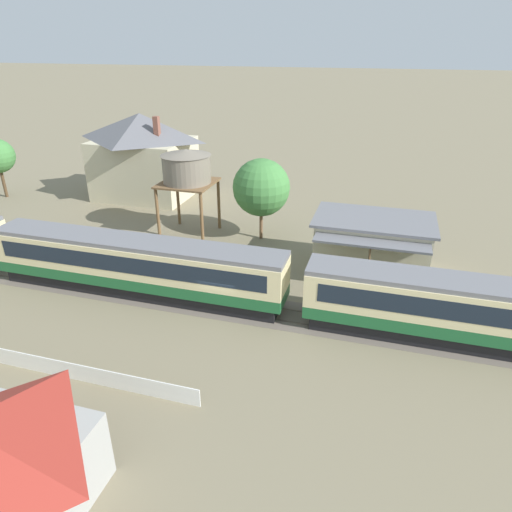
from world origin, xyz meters
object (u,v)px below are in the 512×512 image
object	(u,v)px
water_tower	(187,168)
passenger_train	(140,264)
station_house_grey_roof	(143,155)
yard_tree_2	(261,188)
station_building	(372,245)

from	to	relation	value
water_tower	passenger_train	bearing A→B (deg)	-83.99
station_house_grey_roof	yard_tree_2	world-z (taller)	station_house_grey_roof
station_building	water_tower	bearing A→B (deg)	168.91
water_tower	yard_tree_2	bearing A→B (deg)	7.07
passenger_train	water_tower	world-z (taller)	water_tower
station_building	station_house_grey_roof	distance (m)	28.89
passenger_train	water_tower	bearing A→B (deg)	96.01
passenger_train	station_building	distance (m)	17.23
passenger_train	yard_tree_2	xyz separation A→B (m)	(5.42, 11.99, 2.49)
passenger_train	station_house_grey_roof	distance (m)	23.14
passenger_train	water_tower	distance (m)	11.90
station_house_grey_roof	passenger_train	bearing A→B (deg)	-62.41
station_house_grey_roof	water_tower	bearing A→B (deg)	-44.21
passenger_train	yard_tree_2	world-z (taller)	yard_tree_2
passenger_train	station_building	size ratio (longest dim) A/B	7.57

